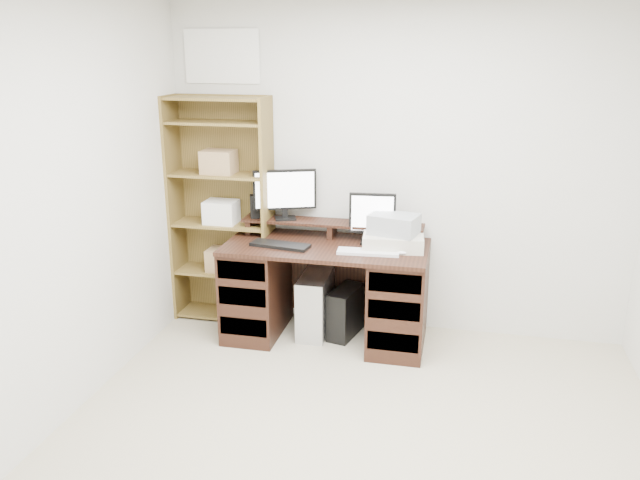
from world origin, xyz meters
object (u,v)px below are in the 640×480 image
(monitor_small, at_px, (372,216))
(printer, at_px, (393,241))
(tower_black, at_px, (346,312))
(tower_silver, at_px, (315,304))
(monitor_wide, at_px, (285,192))
(bookshelf, at_px, (222,209))
(desk, at_px, (326,290))

(monitor_small, xyz_separation_m, printer, (0.17, -0.10, -0.15))
(tower_black, bearing_deg, tower_silver, -165.59)
(monitor_wide, xyz_separation_m, tower_silver, (0.27, -0.15, -0.85))
(printer, xyz_separation_m, bookshelf, (-1.38, 0.18, 0.11))
(desk, distance_m, printer, 0.64)
(monitor_wide, relative_size, tower_black, 1.14)
(bookshelf, bearing_deg, tower_silver, -10.58)
(monitor_wide, distance_m, monitor_small, 0.71)
(tower_silver, bearing_deg, monitor_wide, 151.34)
(bookshelf, bearing_deg, monitor_wide, -0.18)
(monitor_small, relative_size, bookshelf, 0.21)
(tower_silver, xyz_separation_m, bookshelf, (-0.79, 0.15, 0.68))
(monitor_small, bearing_deg, desk, -163.55)
(monitor_small, xyz_separation_m, bookshelf, (-1.21, 0.09, -0.04))
(monitor_wide, xyz_separation_m, printer, (0.87, -0.18, -0.28))
(desk, distance_m, tower_silver, 0.19)
(monitor_small, bearing_deg, monitor_wide, 167.89)
(tower_silver, bearing_deg, bookshelf, 168.85)
(monitor_wide, xyz_separation_m, bookshelf, (-0.52, 0.00, -0.17))
(monitor_small, xyz_separation_m, tower_black, (-0.18, -0.06, -0.76))
(monitor_wide, height_order, monitor_small, monitor_wide)
(desk, distance_m, bookshelf, 1.06)
(desk, relative_size, tower_silver, 3.14)
(monitor_wide, relative_size, monitor_small, 1.24)
(bookshelf, bearing_deg, monitor_small, -4.07)
(monitor_wide, distance_m, bookshelf, 0.54)
(printer, distance_m, tower_black, 0.71)
(bookshelf, bearing_deg, tower_black, -7.91)
(monitor_small, distance_m, tower_silver, 0.83)
(monitor_wide, distance_m, printer, 0.93)
(printer, xyz_separation_m, tower_silver, (-0.59, 0.03, -0.57))
(bookshelf, bearing_deg, desk, -13.41)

